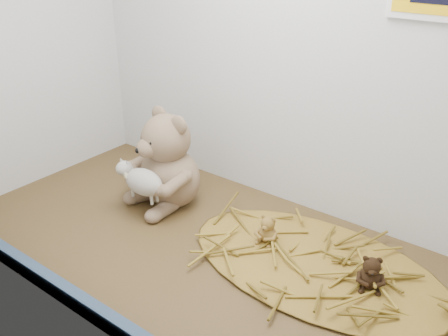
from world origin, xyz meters
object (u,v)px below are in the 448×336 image
Objects in this scene: toy_lamb at (144,182)px; mini_teddy_brown at (371,271)px; mini_teddy_tan at (268,228)px; main_teddy at (169,158)px.

toy_lamb reaches higher than mini_teddy_brown.
mini_teddy_brown reaches higher than mini_teddy_tan.
main_teddy reaches higher than mini_teddy_tan.
main_teddy is 1.77× the size of toy_lamb.
mini_teddy_tan is 0.93× the size of mini_teddy_brown.
main_teddy is 3.55× the size of mini_teddy_brown.
mini_teddy_tan is at bearing 151.97° from mini_teddy_brown.
toy_lamb is (0.00, -8.86, -2.98)cm from main_teddy.
mini_teddy_brown is (54.38, -1.92, -7.77)cm from main_teddy.
main_teddy is at bearing 90.00° from toy_lamb.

